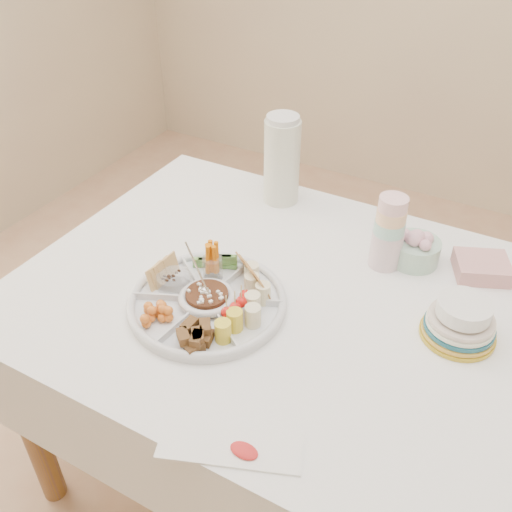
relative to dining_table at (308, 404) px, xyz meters
The scene contains 16 objects.
floor 0.38m from the dining_table, ahead, with size 4.00×4.00×0.00m, color tan.
dining_table is the anchor object (origin of this frame).
party_tray 0.48m from the dining_table, 149.20° to the right, with size 0.38×0.38×0.04m, color white.
bean_dip 0.49m from the dining_table, 149.20° to the right, with size 0.10×0.10×0.04m, color #502C1D.
tortillas 0.45m from the dining_table, 168.43° to the right, with size 0.11×0.11×0.07m, color #9C5523, non-canonical shape.
carrot_cucumber 0.53m from the dining_table, behind, with size 0.10×0.10×0.09m, color orange, non-canonical shape.
pita_raisins 0.57m from the dining_table, 160.87° to the right, with size 0.12×0.12×0.06m, color tan, non-canonical shape.
cherries 0.57m from the dining_table, 141.54° to the right, with size 0.10×0.10×0.04m, color orange, non-canonical shape.
granola_chunks 0.52m from the dining_table, 124.66° to the right, with size 0.11×0.11×0.05m, color brown, non-canonical shape.
banana_tomato 0.47m from the dining_table, 124.02° to the right, with size 0.12×0.12×0.10m, color #F0E260, non-canonical shape.
cup_stack 0.55m from the dining_table, 69.43° to the left, with size 0.08×0.08×0.23m, color white.
thermos 0.73m from the dining_table, 127.19° to the left, with size 0.11×0.11×0.28m, color silver.
flower_bowl 0.54m from the dining_table, 61.80° to the left, with size 0.13×0.13×0.10m, color silver.
napkin_stack 0.61m from the dining_table, 44.38° to the left, with size 0.13×0.12×0.04m, color #D99494.
plate_stack 0.55m from the dining_table, ahead, with size 0.17×0.17×0.11m, color gold.
placemat 0.59m from the dining_table, 87.10° to the right, with size 0.27×0.09×0.01m, color white.
Camera 1 is at (0.38, -0.99, 1.69)m, focal length 40.00 mm.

